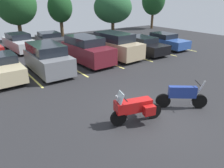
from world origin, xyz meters
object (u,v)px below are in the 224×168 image
object	(u,v)px
motorcycle_touring	(135,107)
car_far_silver	(20,42)
car_maroon	(87,50)
car_grey	(48,59)
car_tan	(116,46)
car_far_charcoal	(50,40)
car_blue	(166,41)
motorcycle_second	(182,96)
car_champagne	(1,67)
car_black	(143,45)

from	to	relation	value
motorcycle_touring	car_far_silver	size ratio (longest dim) A/B	0.42
car_maroon	car_grey	bearing A→B (deg)	-171.62
car_far_silver	car_grey	bearing A→B (deg)	-91.24
car_maroon	car_far_silver	xyz separation A→B (m)	(-2.95, 7.07, -0.22)
car_grey	car_tan	world-z (taller)	car_tan
motorcycle_touring	car_tan	distance (m)	9.57
car_far_charcoal	car_blue	bearing A→B (deg)	-38.54
motorcycle_second	car_grey	xyz separation A→B (m)	(-2.96, 7.99, 0.34)
motorcycle_touring	car_blue	bearing A→B (deg)	35.90
car_champagne	car_blue	bearing A→B (deg)	-0.24
car_black	car_blue	bearing A→B (deg)	2.14
car_maroon	car_black	world-z (taller)	car_maroon
car_champagne	car_grey	xyz separation A→B (m)	(2.65, -0.49, 0.20)
motorcycle_touring	car_grey	size ratio (longest dim) A/B	0.48
motorcycle_second	car_far_charcoal	xyz separation A→B (m)	(0.02, 15.35, 0.11)
car_far_charcoal	car_grey	bearing A→B (deg)	-112.05
car_champagne	car_maroon	size ratio (longest dim) A/B	0.93
car_black	car_far_charcoal	size ratio (longest dim) A/B	1.05
motorcycle_touring	car_champagne	world-z (taller)	car_champagne
car_far_charcoal	car_champagne	bearing A→B (deg)	-129.34
motorcycle_touring	motorcycle_second	world-z (taller)	motorcycle_touring
car_grey	car_tan	bearing A→B (deg)	3.94
car_blue	car_far_charcoal	xyz separation A→B (m)	(-8.71, 6.94, 0.01)
car_maroon	car_far_silver	size ratio (longest dim) A/B	0.92
car_grey	car_far_silver	xyz separation A→B (m)	(0.16, 7.53, -0.19)
car_champagne	car_grey	size ratio (longest dim) A/B	1.00
car_tan	car_far_charcoal	distance (m)	7.49
car_tan	motorcycle_second	bearing A→B (deg)	-108.13
car_champagne	car_blue	distance (m)	14.34
car_tan	car_black	xyz separation A→B (m)	(2.85, -0.08, -0.28)
car_black	car_tan	bearing A→B (deg)	178.31
car_champagne	car_grey	distance (m)	2.71
car_grey	car_far_silver	world-z (taller)	car_grey
car_far_charcoal	car_tan	bearing A→B (deg)	-68.63
motorcycle_second	car_champagne	size ratio (longest dim) A/B	0.42
car_maroon	car_far_silver	distance (m)	7.66
car_black	car_far_silver	size ratio (longest dim) A/B	0.97
car_champagne	motorcycle_touring	bearing A→B (deg)	-68.62
car_grey	car_blue	distance (m)	11.70
car_champagne	motorcycle_second	bearing A→B (deg)	-56.46
motorcycle_second	car_far_charcoal	bearing A→B (deg)	89.94
car_far_charcoal	car_far_silver	bearing A→B (deg)	176.66
car_maroon	car_tan	xyz separation A→B (m)	(2.60, -0.07, 0.03)
motorcycle_touring	car_tan	xyz separation A→B (m)	(5.18, 8.04, 0.35)
motorcycle_touring	car_champagne	xyz separation A→B (m)	(-3.19, 8.14, 0.08)
motorcycle_second	car_black	distance (m)	10.01
car_champagne	car_far_charcoal	world-z (taller)	car_champagne
motorcycle_second	car_black	size ratio (longest dim) A/B	0.37
car_champagne	car_black	xyz separation A→B (m)	(11.21, -0.18, -0.02)
car_champagne	car_far_charcoal	bearing A→B (deg)	50.66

